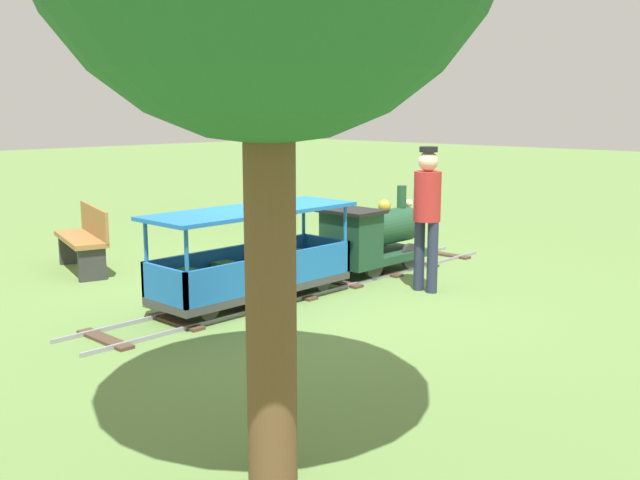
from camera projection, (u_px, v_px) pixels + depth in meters
ground_plane at (297, 293)px, 8.20m from camera, size 60.00×60.00×0.00m
track at (313, 287)px, 8.39m from camera, size 0.76×6.05×0.04m
locomotive at (371, 236)px, 9.03m from camera, size 0.72×1.44×1.02m
passenger_car at (253, 264)px, 7.67m from camera, size 0.82×2.35×0.97m
conductor_person at (427, 207)px, 8.10m from camera, size 0.30×0.30×1.62m
park_bench at (85, 239)px, 9.21m from camera, size 1.36×0.75×0.82m
oak_tree_near at (256, 83)px, 13.14m from camera, size 1.90×1.90×3.45m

